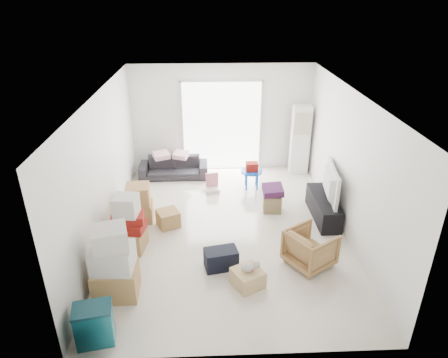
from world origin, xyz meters
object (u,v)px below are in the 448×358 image
tv_console (323,207)px  armchair (310,246)px  wood_crate (248,278)px  television (325,194)px  sofa (173,164)px  ac_tower (300,140)px  storage_bins (94,324)px  ottoman (272,202)px  kids_table (252,170)px

tv_console → armchair: size_ratio=1.91×
tv_console → wood_crate: bearing=-130.8°
television → sofa: size_ratio=0.69×
ac_tower → television: 2.30m
tv_console → storage_bins: bearing=-141.9°
wood_crate → armchair: bearing=24.4°
ottoman → television: bearing=-18.1°
armchair → storage_bins: bearing=82.0°
sofa → wood_crate: bearing=-70.9°
sofa → kids_table: (1.89, -0.69, 0.13)m
ottoman → kids_table: size_ratio=0.59×
television → kids_table: 1.96m
ac_tower → sofa: bearing=-177.3°
ac_tower → tv_console: (0.05, -2.27, -0.64)m
television → kids_table: size_ratio=1.83×
tv_console → kids_table: kids_table is taller
sofa → storage_bins: bearing=-97.8°
television → armchair: armchair is taller
kids_table → storage_bins: bearing=-119.7°
tv_console → armchair: bearing=-112.9°
television → ottoman: television is taller
wood_crate → sofa: bearing=109.5°
wood_crate → ottoman: bearing=72.6°
storage_bins → wood_crate: size_ratio=1.34×
ac_tower → storage_bins: bearing=-125.8°
ottoman → kids_table: 1.18m
ottoman → kids_table: (-0.33, 1.10, 0.27)m
tv_console → storage_bins: 4.96m
television → sofa: sofa is taller
armchair → kids_table: (-0.69, 2.96, 0.09)m
sofa → wood_crate: sofa is taller
armchair → kids_table: 3.04m
sofa → ottoman: (2.21, -1.79, -0.14)m
sofa → wood_crate: 4.41m
ac_tower → sofa: (-3.18, -0.15, -0.54)m
sofa → kids_table: size_ratio=2.64×
tv_console → ottoman: size_ratio=3.65×
storage_bins → wood_crate: storage_bins is taller
ac_tower → sofa: ac_tower is taller
tv_console → sofa: sofa is taller
sofa → ottoman: sofa is taller
ac_tower → wood_crate: bearing=-111.6°
television → ottoman: size_ratio=3.09×
armchair → ottoman: bearing=-22.1°
television → kids_table: (-1.34, 1.43, -0.08)m
television → storage_bins: (-3.90, -3.06, -0.25)m
armchair → storage_bins: armchair is taller
armchair → wood_crate: bearing=81.2°
television → sofa: 3.87m
wood_crate → ac_tower: bearing=68.4°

